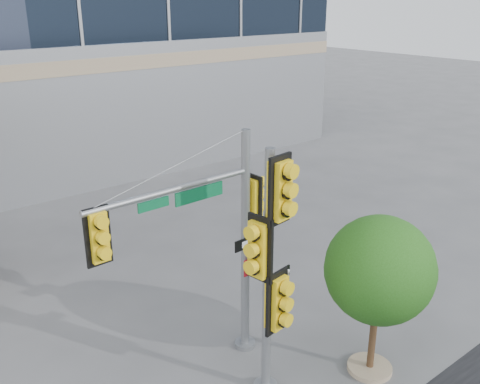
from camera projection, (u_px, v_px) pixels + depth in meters
ground at (288, 379)px, 11.69m from camera, size 120.00×120.00×0.00m
main_signal_pole at (211, 231)px, 11.07m from camera, size 4.12×0.50×5.30m
secondary_signal_pole at (271, 261)px, 10.19m from camera, size 0.96×0.70×5.32m
street_tree at (380, 273)px, 11.17m from camera, size 2.36×2.31×3.68m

